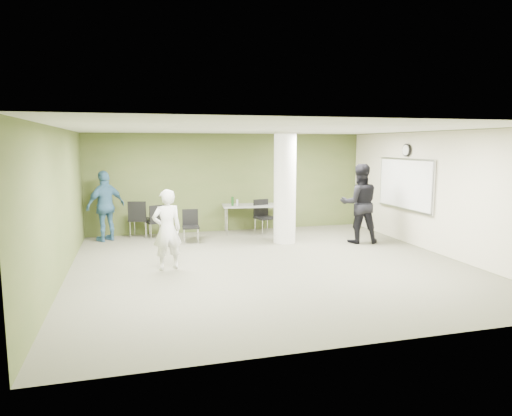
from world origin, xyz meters
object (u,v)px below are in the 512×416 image
object	(u,v)px
folding_table	(252,207)
man_blue	(106,206)
woman_white	(167,230)
chair_back_left	(139,216)
man_black	(359,204)

from	to	relation	value
folding_table	man_blue	size ratio (longest dim) A/B	0.97
folding_table	woman_white	size ratio (longest dim) A/B	1.10
chair_back_left	folding_table	bearing A→B (deg)	-165.97
folding_table	man_black	size ratio (longest dim) A/B	0.88
folding_table	chair_back_left	size ratio (longest dim) A/B	1.77
chair_back_left	woman_white	xyz separation A→B (m)	(0.50, -3.37, 0.22)
chair_back_left	man_black	bearing A→B (deg)	175.48
man_black	man_blue	bearing A→B (deg)	-3.89
woman_white	man_black	world-z (taller)	man_black
chair_back_left	man_blue	bearing A→B (deg)	27.59
woman_white	man_blue	xyz separation A→B (m)	(-1.32, 3.21, 0.11)
chair_back_left	woman_white	bearing A→B (deg)	114.92
chair_back_left	man_black	xyz separation A→B (m)	(5.41, -2.07, 0.42)
man_black	man_blue	xyz separation A→B (m)	(-6.23, 1.91, -0.09)
man_black	folding_table	bearing A→B (deg)	-27.03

